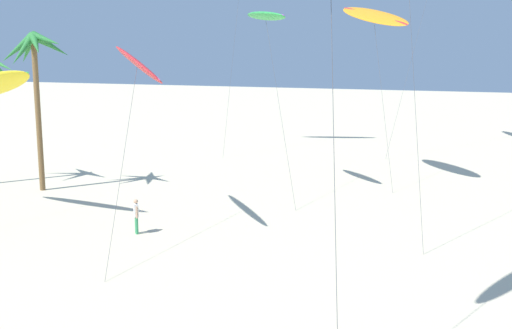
{
  "coord_description": "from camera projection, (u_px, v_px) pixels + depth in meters",
  "views": [
    {
      "loc": [
        5.7,
        2.83,
        8.37
      ],
      "look_at": [
        -1.42,
        19.45,
        5.13
      ],
      "focal_mm": 43.43,
      "sensor_mm": 36.0,
      "label": 1
    }
  ],
  "objects": [
    {
      "name": "flying_kite_4",
      "position": [
        374.0,
        16.0,
        39.78
      ],
      "size": [
        6.34,
        6.36,
        11.89
      ],
      "color": "orange",
      "rests_on": "ground"
    },
    {
      "name": "person_near_right",
      "position": [
        136.0,
        215.0,
        29.07
      ],
      "size": [
        0.37,
        0.4,
        1.67
      ],
      "color": "#338E56",
      "rests_on": "ground"
    },
    {
      "name": "palm_tree_1",
      "position": [
        35.0,
        57.0,
        37.17
      ],
      "size": [
        4.36,
        4.31,
        9.72
      ],
      "color": "brown",
      "rests_on": "ground"
    },
    {
      "name": "flying_kite_1",
      "position": [
        137.0,
        63.0,
        29.15
      ],
      "size": [
        5.97,
        9.84,
        9.17
      ],
      "color": "red",
      "rests_on": "ground"
    },
    {
      "name": "flying_kite_2",
      "position": [
        265.0,
        16.0,
        36.61
      ],
      "size": [
        5.71,
        6.23,
        11.09
      ],
      "color": "green",
      "rests_on": "ground"
    }
  ]
}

